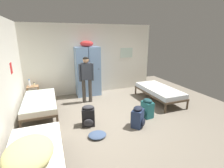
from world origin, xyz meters
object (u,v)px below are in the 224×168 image
at_px(shelf_unit, 33,92).
at_px(backpack_black, 88,116).
at_px(bed_left_rear, 40,102).
at_px(bedding_heap, 29,152).
at_px(water_bottle, 29,83).
at_px(person_traveler, 86,76).
at_px(bed_right, 159,91).
at_px(backpack_navy, 138,117).
at_px(bed_left_front, 35,160).
at_px(clothes_pile_denim, 97,135).
at_px(locker_bank, 88,70).
at_px(lotion_bottle, 34,84).
at_px(backpack_teal, 147,109).

distance_m(shelf_unit, backpack_black, 2.69).
xyz_separation_m(shelf_unit, backpack_black, (1.42, -2.28, -0.09)).
bearing_deg(bed_left_rear, bedding_heap, -90.94).
height_order(water_bottle, backpack_black, water_bottle).
relative_size(person_traveler, backpack_black, 2.86).
bearing_deg(bed_right, person_traveler, 161.52).
relative_size(shelf_unit, backpack_navy, 1.04).
xyz_separation_m(bed_left_rear, bedding_heap, (-0.04, -2.64, 0.24)).
xyz_separation_m(bed_right, person_traveler, (-2.39, 0.80, 0.57)).
bearing_deg(bed_left_front, shelf_unit, 93.90).
xyz_separation_m(person_traveler, clothes_pile_denim, (-0.26, -2.17, -0.90)).
distance_m(person_traveler, water_bottle, 1.98).
distance_m(shelf_unit, bed_left_rear, 1.18).
distance_m(locker_bank, bed_left_rear, 2.16).
xyz_separation_m(bedding_heap, backpack_navy, (2.38, 1.00, -0.36)).
bearing_deg(water_bottle, bed_right, -19.74).
xyz_separation_m(bed_left_rear, person_traveler, (1.50, 0.45, 0.57)).
xyz_separation_m(bed_left_rear, clothes_pile_denim, (1.24, -1.71, -0.33)).
relative_size(locker_bank, backpack_black, 3.76).
relative_size(bedding_heap, water_bottle, 3.55).
distance_m(shelf_unit, bed_left_front, 3.67).
bearing_deg(bed_right, clothes_pile_denim, -152.70).
relative_size(locker_bank, bed_right, 1.09).
bearing_deg(shelf_unit, lotion_bottle, -29.74).
xyz_separation_m(water_bottle, lotion_bottle, (0.15, -0.06, -0.05)).
height_order(bed_left_front, bedding_heap, bedding_heap).
bearing_deg(shelf_unit, clothes_pile_denim, -62.51).
xyz_separation_m(bed_left_front, backpack_navy, (2.33, 0.88, -0.12)).
xyz_separation_m(person_traveler, backpack_black, (-0.33, -1.59, -0.69)).
bearing_deg(bed_left_rear, person_traveler, 16.84).
xyz_separation_m(lotion_bottle, clothes_pile_denim, (1.42, -2.82, -0.59)).
relative_size(bed_left_front, backpack_teal, 3.45).
xyz_separation_m(locker_bank, bed_left_rear, (-1.71, -1.18, -0.59)).
bearing_deg(person_traveler, bed_left_rear, -163.16).
xyz_separation_m(bed_left_front, water_bottle, (-0.33, 3.69, 0.30)).
height_order(bed_left_front, clothes_pile_denim, bed_left_front).
distance_m(backpack_black, clothes_pile_denim, 0.62).
bearing_deg(lotion_bottle, bed_right, -19.66).
bearing_deg(locker_bank, backpack_teal, -65.45).
bearing_deg(bed_right, backpack_black, -163.84).
distance_m(bed_right, backpack_navy, 2.03).
height_order(bed_right, bed_left_rear, same).
distance_m(bed_right, lotion_bottle, 4.33).
height_order(bedding_heap, water_bottle, water_bottle).
bearing_deg(water_bottle, lotion_bottle, -21.80).
height_order(person_traveler, backpack_black, person_traveler).
height_order(bed_left_rear, lotion_bottle, lotion_bottle).
height_order(locker_bank, lotion_bottle, locker_bank).
xyz_separation_m(backpack_teal, clothes_pile_denim, (-1.59, -0.45, -0.21)).
bearing_deg(water_bottle, bedding_heap, -85.70).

